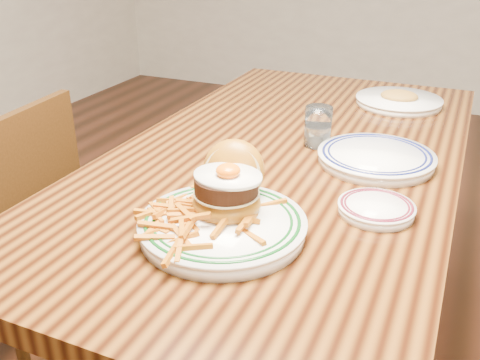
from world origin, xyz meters
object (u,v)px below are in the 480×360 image
at_px(table, 287,181).
at_px(side_plate, 376,208).
at_px(chair_left, 13,229).
at_px(main_plate, 225,210).

distance_m(table, side_plate, 0.39).
xyz_separation_m(table, chair_left, (-0.79, -0.23, -0.21)).
height_order(table, main_plate, main_plate).
bearing_deg(chair_left, main_plate, -19.38).
xyz_separation_m(table, main_plate, (0.02, -0.43, 0.13)).
bearing_deg(table, side_plate, -42.16).
relative_size(table, main_plate, 4.74).
relative_size(table, chair_left, 1.90).
distance_m(chair_left, side_plate, 1.11).
bearing_deg(side_plate, table, 153.54).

